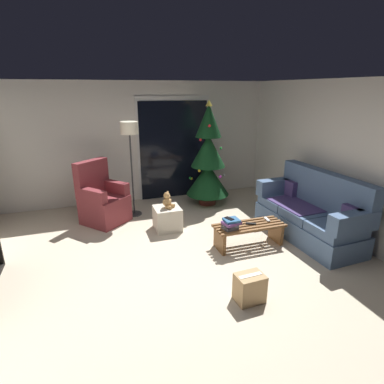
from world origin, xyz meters
TOP-DOWN VIEW (x-y plane):
  - ground_plane at (0.00, 0.00)m, footprint 7.00×7.00m
  - wall_back at (0.00, 3.06)m, footprint 5.72×0.12m
  - wall_right at (2.86, 0.00)m, footprint 0.12×6.00m
  - patio_door_frame at (0.75, 2.99)m, footprint 1.60×0.02m
  - patio_door_glass at (0.75, 2.97)m, footprint 1.50×0.02m
  - couch at (2.32, 0.30)m, footprint 0.87×1.97m
  - coffee_table at (1.20, 0.31)m, footprint 1.10×0.40m
  - remote_black at (1.23, 0.31)m, footprint 0.16×0.11m
  - remote_white at (1.55, 0.38)m, footprint 0.06×0.16m
  - book_stack at (0.86, 0.27)m, footprint 0.29×0.25m
  - cell_phone at (0.85, 0.29)m, footprint 0.12×0.16m
  - christmas_tree at (1.28, 2.27)m, footprint 0.89×0.89m
  - armchair at (-0.88, 2.01)m, footprint 0.97×0.97m
  - floor_lamp at (-0.30, 2.16)m, footprint 0.32×0.32m
  - ottoman at (0.15, 1.31)m, footprint 0.44×0.44m
  - teddy_bear_honey at (0.16, 1.30)m, footprint 0.21×0.21m
  - cardboard_box_taped_mid_floor at (0.57, -0.88)m, footprint 0.33×0.26m

SIDE VIEW (x-z plane):
  - ground_plane at x=0.00m, z-range 0.00..0.00m
  - cardboard_box_taped_mid_floor at x=0.57m, z-range 0.00..0.34m
  - ottoman at x=0.15m, z-range 0.00..0.40m
  - coffee_table at x=1.20m, z-range 0.06..0.42m
  - remote_black at x=1.23m, z-range 0.36..0.38m
  - remote_white at x=1.55m, z-range 0.36..0.38m
  - couch at x=2.32m, z-range -0.14..0.94m
  - armchair at x=-0.88m, z-range -0.16..0.97m
  - book_stack at x=0.86m, z-range 0.36..0.52m
  - cell_phone at x=0.85m, z-range 0.51..0.52m
  - teddy_bear_honey at x=0.16m, z-range 0.38..0.67m
  - christmas_tree at x=1.28m, z-range -0.13..2.01m
  - patio_door_glass at x=0.75m, z-range 0.00..2.10m
  - patio_door_frame at x=0.75m, z-range 0.00..2.20m
  - wall_back at x=0.00m, z-range 0.00..2.50m
  - wall_right at x=2.86m, z-range 0.00..2.50m
  - floor_lamp at x=-0.30m, z-range 0.61..2.40m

